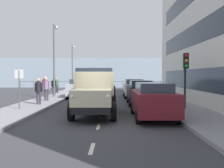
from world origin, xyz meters
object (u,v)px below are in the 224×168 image
object	(u,v)px
car_white_kerbside_2	(134,88)
pedestrian_in_dark_coat	(54,85)
pedestrian_couple_a	(45,85)
lamp_post_promenade	(54,54)
street_sign	(19,82)
truck_vintage_cream	(95,93)
traffic_light_near	(186,68)
car_silver_oppositeside_0	(79,88)
pedestrian_couple_b	(46,87)
pedestrian_by_lamp	(39,89)
lamp_post_far	(73,63)
car_maroon_kerbside_near	(153,100)
pedestrian_near_railing	(56,84)
car_black_kerbside_1	(140,92)

from	to	relation	value
car_white_kerbside_2	pedestrian_in_dark_coat	xyz separation A→B (m)	(7.80, -1.54, 0.22)
pedestrian_couple_a	lamp_post_promenade	world-z (taller)	lamp_post_promenade
street_sign	truck_vintage_cream	bearing A→B (deg)	160.32
traffic_light_near	lamp_post_promenade	distance (m)	12.56
car_silver_oppositeside_0	lamp_post_promenade	xyz separation A→B (m)	(2.22, 0.21, 3.14)
pedestrian_couple_b	pedestrian_couple_a	xyz separation A→B (m)	(0.98, -3.19, 0.04)
pedestrian_in_dark_coat	street_sign	xyz separation A→B (m)	(-0.52, 10.32, 0.57)
car_white_kerbside_2	lamp_post_promenade	size ratio (longest dim) A/B	0.67
pedestrian_by_lamp	lamp_post_far	distance (m)	16.69
truck_vintage_cream	lamp_post_far	bearing A→B (deg)	-77.54
car_maroon_kerbside_near	lamp_post_far	world-z (taller)	lamp_post_far
lamp_post_far	street_sign	size ratio (longest dim) A/B	2.64
street_sign	lamp_post_promenade	bearing A→B (deg)	-90.41
pedestrian_near_railing	lamp_post_far	world-z (taller)	lamp_post_far
truck_vintage_cream	lamp_post_far	world-z (taller)	lamp_post_far
pedestrian_near_railing	street_sign	world-z (taller)	street_sign
car_maroon_kerbside_near	lamp_post_far	bearing A→B (deg)	-70.71
truck_vintage_cream	pedestrian_couple_b	size ratio (longest dim) A/B	3.21
car_silver_oppositeside_0	pedestrian_in_dark_coat	world-z (taller)	pedestrian_in_dark_coat
traffic_light_near	car_silver_oppositeside_0	bearing A→B (deg)	-48.79
pedestrian_near_railing	street_sign	bearing A→B (deg)	93.70
car_black_kerbside_1	pedestrian_by_lamp	distance (m)	6.94
pedestrian_couple_a	pedestrian_couple_b	bearing A→B (deg)	107.13
traffic_light_near	pedestrian_in_dark_coat	bearing A→B (deg)	-45.27
car_silver_oppositeside_0	pedestrian_by_lamp	xyz separation A→B (m)	(1.85, 6.24, 0.27)
pedestrian_by_lamp	car_silver_oppositeside_0	bearing A→B (deg)	-106.49
truck_vintage_cream	street_sign	distance (m)	4.75
pedestrian_couple_b	traffic_light_near	world-z (taller)	traffic_light_near
pedestrian_in_dark_coat	street_sign	world-z (taller)	street_sign
traffic_light_near	car_maroon_kerbside_near	bearing A→B (deg)	46.37
car_maroon_kerbside_near	traffic_light_near	world-z (taller)	traffic_light_near
truck_vintage_cream	car_black_kerbside_1	distance (m)	5.68
lamp_post_promenade	pedestrian_near_railing	bearing A→B (deg)	-78.89
car_maroon_kerbside_near	pedestrian_couple_b	world-z (taller)	pedestrian_couple_b
pedestrian_couple_b	pedestrian_couple_a	size ratio (longest dim) A/B	0.96
traffic_light_near	car_black_kerbside_1	bearing A→B (deg)	-54.40
lamp_post_promenade	lamp_post_far	distance (m)	10.47
pedestrian_couple_b	street_sign	distance (m)	4.67
car_black_kerbside_1	pedestrian_near_railing	distance (m)	12.44
car_black_kerbside_1	car_white_kerbside_2	xyz separation A→B (m)	(-0.00, -5.46, 0.00)
car_black_kerbside_1	car_white_kerbside_2	distance (m)	5.46
pedestrian_in_dark_coat	lamp_post_promenade	size ratio (longest dim) A/B	0.25
pedestrian_couple_b	traffic_light_near	size ratio (longest dim) A/B	0.55
lamp_post_promenade	car_maroon_kerbside_near	bearing A→B (deg)	124.64
car_white_kerbside_2	car_silver_oppositeside_0	distance (m)	5.01
car_black_kerbside_1	pedestrian_couple_a	size ratio (longest dim) A/B	2.17
pedestrian_couple_b	car_black_kerbside_1	bearing A→B (deg)	169.35
car_black_kerbside_1	lamp_post_promenade	size ratio (longest dim) A/B	0.61
pedestrian_by_lamp	pedestrian_couple_a	size ratio (longest dim) A/B	0.94
car_black_kerbside_1	pedestrian_couple_b	size ratio (longest dim) A/B	2.25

